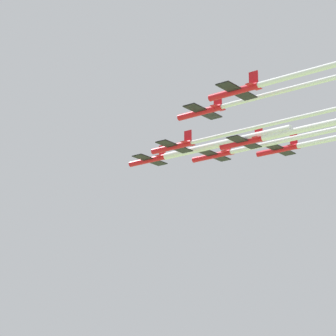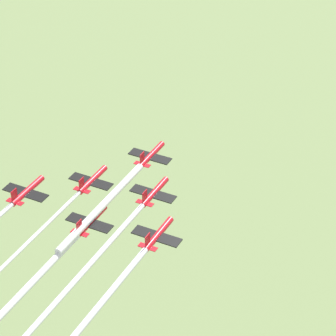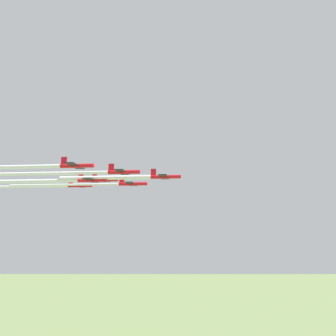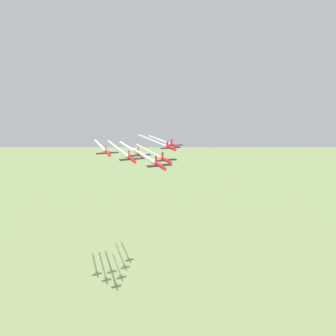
% 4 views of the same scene
% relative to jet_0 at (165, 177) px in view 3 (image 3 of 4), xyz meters
% --- Properties ---
extents(jet_0, '(9.27, 9.10, 3.31)m').
position_rel_jet_0_xyz_m(jet_0, '(0.00, 0.00, 0.00)').
color(jet_0, red).
extents(jet_1, '(9.27, 9.10, 3.31)m').
position_rel_jet_0_xyz_m(jet_1, '(-14.03, -0.82, -1.11)').
color(jet_1, red).
extents(jet_2, '(9.27, 9.10, 3.31)m').
position_rel_jet_0_xyz_m(jet_2, '(-6.10, -12.66, 0.48)').
color(jet_2, red).
extents(jet_3, '(9.27, 9.10, 3.31)m').
position_rel_jet_0_xyz_m(jet_3, '(-28.06, -1.63, 1.59)').
color(jet_3, red).
extents(jet_4, '(9.27, 9.10, 3.31)m').
position_rel_jet_0_xyz_m(jet_4, '(-20.13, -13.48, -0.77)').
color(jet_4, red).
extents(jet_5, '(9.27, 9.10, 3.31)m').
position_rel_jet_0_xyz_m(jet_5, '(-12.20, -25.32, 1.23)').
color(jet_5, red).
extents(jet_6, '(9.27, 9.10, 3.31)m').
position_rel_jet_0_xyz_m(jet_6, '(-42.09, -2.45, 0.52)').
color(jet_6, red).
extents(smoke_trail_0, '(26.12, 18.13, 1.40)m').
position_rel_jet_0_xyz_m(smoke_trail_0, '(-16.44, -11.00, -0.05)').
color(smoke_trail_0, white).
extents(smoke_trail_1, '(33.68, 22.89, 0.75)m').
position_rel_jet_0_xyz_m(smoke_trail_1, '(-34.42, -14.47, -1.16)').
color(smoke_trail_1, white).
extents(smoke_trail_2, '(40.06, 27.28, 1.01)m').
position_rel_jet_0_xyz_m(smoke_trail_2, '(-29.62, -28.40, 0.43)').
color(smoke_trail_2, white).
extents(smoke_trail_3, '(40.06, 27.21, 0.86)m').
position_rel_jet_0_xyz_m(smoke_trail_3, '(-51.61, -17.40, 1.54)').
color(smoke_trail_3, white).
extents(smoke_trail_4, '(31.36, 21.56, 1.23)m').
position_rel_jet_0_xyz_m(smoke_trail_4, '(-39.23, -26.26, -0.82)').
color(smoke_trail_4, white).
extents(smoke_trail_5, '(30.33, 20.81, 1.11)m').
position_rel_jet_0_xyz_m(smoke_trail_5, '(-30.82, -37.78, 1.18)').
color(smoke_trail_5, white).
extents(smoke_trail_6, '(31.14, 21.27, 0.94)m').
position_rel_jet_0_xyz_m(smoke_trail_6, '(-61.16, -15.22, 0.48)').
color(smoke_trail_6, white).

